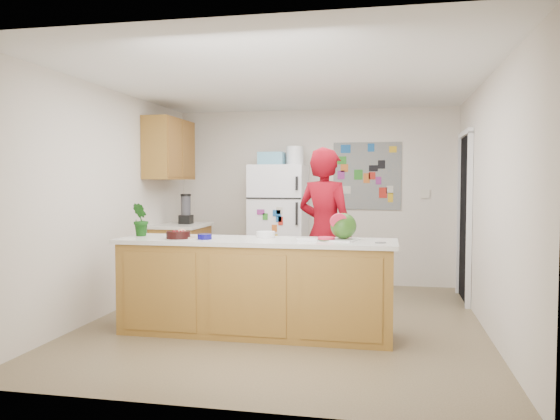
% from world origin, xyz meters
% --- Properties ---
extents(floor, '(4.00, 4.50, 0.02)m').
position_xyz_m(floor, '(0.00, 0.00, -0.01)').
color(floor, brown).
rests_on(floor, ground).
extents(wall_back, '(4.00, 0.02, 2.50)m').
position_xyz_m(wall_back, '(0.00, 2.26, 1.25)').
color(wall_back, beige).
rests_on(wall_back, ground).
extents(wall_left, '(0.02, 4.50, 2.50)m').
position_xyz_m(wall_left, '(-2.01, 0.00, 1.25)').
color(wall_left, beige).
rests_on(wall_left, ground).
extents(wall_right, '(0.02, 4.50, 2.50)m').
position_xyz_m(wall_right, '(2.01, 0.00, 1.25)').
color(wall_right, beige).
rests_on(wall_right, ground).
extents(ceiling, '(4.00, 4.50, 0.02)m').
position_xyz_m(ceiling, '(0.00, 0.00, 2.51)').
color(ceiling, white).
rests_on(ceiling, wall_back).
extents(doorway, '(0.03, 0.85, 2.04)m').
position_xyz_m(doorway, '(1.99, 1.45, 1.02)').
color(doorway, black).
rests_on(doorway, ground).
extents(peninsula_base, '(2.60, 0.62, 0.88)m').
position_xyz_m(peninsula_base, '(-0.20, -0.50, 0.44)').
color(peninsula_base, brown).
rests_on(peninsula_base, floor).
extents(peninsula_top, '(2.68, 0.70, 0.04)m').
position_xyz_m(peninsula_top, '(-0.20, -0.50, 0.90)').
color(peninsula_top, silver).
rests_on(peninsula_top, peninsula_base).
extents(side_counter_base, '(0.60, 0.80, 0.86)m').
position_xyz_m(side_counter_base, '(-1.69, 1.35, 0.43)').
color(side_counter_base, brown).
rests_on(side_counter_base, floor).
extents(side_counter_top, '(0.64, 0.84, 0.04)m').
position_xyz_m(side_counter_top, '(-1.69, 1.35, 0.88)').
color(side_counter_top, silver).
rests_on(side_counter_top, side_counter_base).
extents(upper_cabinets, '(0.35, 1.00, 0.80)m').
position_xyz_m(upper_cabinets, '(-1.82, 1.30, 1.90)').
color(upper_cabinets, brown).
rests_on(upper_cabinets, wall_left).
extents(refrigerator, '(0.75, 0.70, 1.70)m').
position_xyz_m(refrigerator, '(-0.45, 1.88, 0.85)').
color(refrigerator, silver).
rests_on(refrigerator, floor).
extents(fridge_top_bin, '(0.35, 0.28, 0.18)m').
position_xyz_m(fridge_top_bin, '(-0.55, 1.88, 1.79)').
color(fridge_top_bin, '#5999B2').
rests_on(fridge_top_bin, refrigerator).
extents(photo_collage, '(0.95, 0.01, 0.95)m').
position_xyz_m(photo_collage, '(0.75, 2.24, 1.55)').
color(photo_collage, slate).
rests_on(photo_collage, wall_back).
extents(person, '(0.79, 0.68, 1.84)m').
position_xyz_m(person, '(0.37, 0.38, 0.92)').
color(person, '#6D040D').
rests_on(person, floor).
extents(blender_appliance, '(0.13, 0.13, 0.38)m').
position_xyz_m(blender_appliance, '(-1.64, 1.41, 1.09)').
color(blender_appliance, black).
rests_on(blender_appliance, side_counter_top).
extents(cutting_board, '(0.45, 0.39, 0.01)m').
position_xyz_m(cutting_board, '(0.58, -0.44, 0.93)').
color(cutting_board, white).
rests_on(cutting_board, peninsula_top).
extents(watermelon, '(0.24, 0.24, 0.24)m').
position_xyz_m(watermelon, '(0.64, -0.42, 1.05)').
color(watermelon, '#305F1A').
rests_on(watermelon, cutting_board).
extents(watermelon_slice, '(0.16, 0.16, 0.02)m').
position_xyz_m(watermelon_slice, '(0.48, -0.49, 0.94)').
color(watermelon_slice, '#C62842').
rests_on(watermelon_slice, cutting_board).
extents(cherry_bowl, '(0.27, 0.27, 0.07)m').
position_xyz_m(cherry_bowl, '(-0.95, -0.58, 0.96)').
color(cherry_bowl, black).
rests_on(cherry_bowl, peninsula_top).
extents(white_bowl, '(0.24, 0.24, 0.06)m').
position_xyz_m(white_bowl, '(-0.14, -0.33, 0.95)').
color(white_bowl, silver).
rests_on(white_bowl, peninsula_top).
extents(cobalt_bowl, '(0.18, 0.18, 0.05)m').
position_xyz_m(cobalt_bowl, '(-0.68, -0.60, 0.95)').
color(cobalt_bowl, '#0B085F').
rests_on(cobalt_bowl, peninsula_top).
extents(plate, '(0.33, 0.33, 0.02)m').
position_xyz_m(plate, '(-0.94, -0.52, 0.93)').
color(plate, beige).
rests_on(plate, peninsula_top).
extents(paper_towel, '(0.21, 0.20, 0.02)m').
position_xyz_m(paper_towel, '(0.30, -0.57, 0.93)').
color(paper_towel, white).
rests_on(paper_towel, peninsula_top).
extents(keys, '(0.10, 0.07, 0.01)m').
position_xyz_m(keys, '(0.98, -0.63, 0.93)').
color(keys, gray).
rests_on(keys, peninsula_top).
extents(potted_plant, '(0.23, 0.24, 0.34)m').
position_xyz_m(potted_plant, '(-1.40, -0.45, 1.09)').
color(potted_plant, '#114613').
rests_on(potted_plant, peninsula_top).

